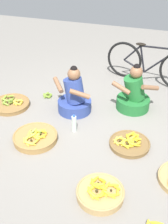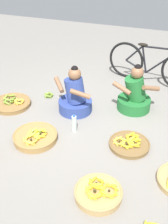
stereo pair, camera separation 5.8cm
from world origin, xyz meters
TOP-DOWN VIEW (x-y plane):
  - ground_plane at (0.00, 0.00)m, footprint 10.00×10.00m
  - vendor_woman_front at (-0.33, 0.30)m, footprint 0.69×0.53m
  - vendor_woman_behind at (0.52, 0.67)m, footprint 0.69×0.53m
  - bicycle_leaning at (0.63, 1.64)m, footprint 1.68×0.39m
  - banana_basket_front_left at (0.52, -1.20)m, footprint 0.52×0.52m
  - banana_basket_near_bicycle at (-0.56, -0.57)m, footprint 0.60×0.60m
  - banana_basket_front_center at (-1.34, 0.08)m, footprint 0.60×0.60m
  - banana_basket_back_center at (0.66, -0.27)m, footprint 0.54×0.54m
  - loose_bananas_mid_right at (-0.91, 0.55)m, footprint 0.18×0.18m
  - water_bottle at (-0.14, -0.20)m, footprint 0.07×0.07m

SIDE VIEW (x-z plane):
  - ground_plane at x=0.00m, z-range 0.00..0.00m
  - loose_bananas_mid_right at x=-0.91m, z-range -0.01..0.07m
  - banana_basket_back_center at x=0.66m, z-range -0.03..0.11m
  - banana_basket_front_center at x=-1.34m, z-range -0.02..0.11m
  - banana_basket_near_bicycle at x=-0.56m, z-range -0.03..0.14m
  - banana_basket_front_left at x=0.52m, z-range -0.03..0.15m
  - water_bottle at x=-0.14m, z-range -0.01..0.26m
  - vendor_woman_behind at x=0.52m, z-range -0.14..0.62m
  - vendor_woman_front at x=-0.33m, z-range -0.14..0.62m
  - bicycle_leaning at x=0.63m, z-range -0.01..0.73m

